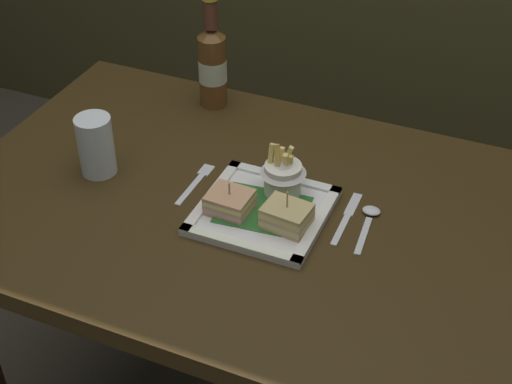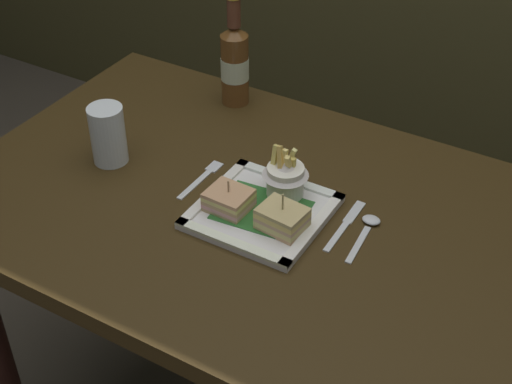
% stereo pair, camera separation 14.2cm
% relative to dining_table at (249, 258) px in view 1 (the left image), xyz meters
% --- Properties ---
extents(dining_table, '(1.17, 0.77, 0.73)m').
position_rel_dining_table_xyz_m(dining_table, '(0.00, 0.00, 0.00)').
color(dining_table, '#34250E').
rests_on(dining_table, ground_plane).
extents(square_plate, '(0.24, 0.24, 0.02)m').
position_rel_dining_table_xyz_m(square_plate, '(0.04, -0.02, 0.15)').
color(square_plate, white).
rests_on(square_plate, dining_table).
extents(sandwich_half_left, '(0.08, 0.07, 0.06)m').
position_rel_dining_table_xyz_m(sandwich_half_left, '(-0.02, -0.05, 0.17)').
color(sandwich_half_left, tan).
rests_on(sandwich_half_left, square_plate).
extents(sandwich_half_right, '(0.09, 0.07, 0.08)m').
position_rel_dining_table_xyz_m(sandwich_half_right, '(0.10, -0.05, 0.18)').
color(sandwich_half_right, tan).
rests_on(sandwich_half_right, square_plate).
extents(fries_cup, '(0.09, 0.09, 0.11)m').
position_rel_dining_table_xyz_m(fries_cup, '(0.05, 0.05, 0.20)').
color(fries_cup, white).
rests_on(fries_cup, square_plate).
extents(beer_bottle, '(0.06, 0.06, 0.26)m').
position_rel_dining_table_xyz_m(beer_bottle, '(-0.23, 0.31, 0.25)').
color(beer_bottle, brown).
rests_on(beer_bottle, dining_table).
extents(water_glass, '(0.07, 0.07, 0.13)m').
position_rel_dining_table_xyz_m(water_glass, '(-0.32, -0.02, 0.20)').
color(water_glass, silver).
rests_on(water_glass, dining_table).
extents(fork, '(0.02, 0.14, 0.00)m').
position_rel_dining_table_xyz_m(fork, '(-0.12, 0.02, 0.15)').
color(fork, silver).
rests_on(fork, dining_table).
extents(knife, '(0.02, 0.16, 0.00)m').
position_rel_dining_table_xyz_m(knife, '(0.19, 0.04, 0.15)').
color(knife, silver).
rests_on(knife, dining_table).
extents(spoon, '(0.03, 0.14, 0.01)m').
position_rel_dining_table_xyz_m(spoon, '(0.23, 0.04, 0.15)').
color(spoon, silver).
rests_on(spoon, dining_table).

